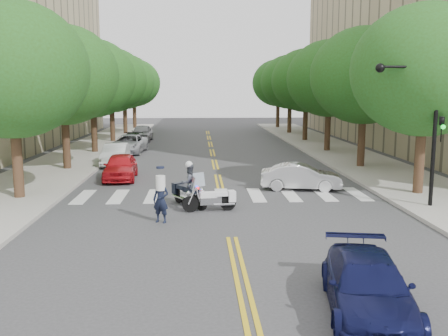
{
  "coord_description": "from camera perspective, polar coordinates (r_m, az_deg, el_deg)",
  "views": [
    {
      "loc": [
        -1.06,
        -15.54,
        4.73
      ],
      "look_at": [
        0.07,
        6.25,
        1.3
      ],
      "focal_mm": 40.0,
      "sensor_mm": 36.0,
      "label": 1
    }
  ],
  "objects": [
    {
      "name": "tree_l_1",
      "position": [
        30.55,
        -17.93,
        10.05
      ],
      "size": [
        6.4,
        6.4,
        8.45
      ],
      "color": "#382316",
      "rests_on": "ground"
    },
    {
      "name": "tree_l_5",
      "position": [
        62.03,
        -10.28,
        9.55
      ],
      "size": [
        6.4,
        6.4,
        8.45
      ],
      "color": "#382316",
      "rests_on": "ground"
    },
    {
      "name": "tree_l_2",
      "position": [
        38.34,
        -14.84,
        9.87
      ],
      "size": [
        6.4,
        6.4,
        8.45
      ],
      "color": "#382316",
      "rests_on": "ground"
    },
    {
      "name": "motorcycle_police",
      "position": [
        20.46,
        -4.08,
        -2.06
      ],
      "size": [
        1.48,
        2.06,
        1.88
      ],
      "rotation": [
        0.0,
        0.0,
        3.72
      ],
      "color": "black",
      "rests_on": "ground"
    },
    {
      "name": "officer_standing",
      "position": [
        18.02,
        -7.22,
        -3.66
      ],
      "size": [
        0.71,
        0.59,
        1.65
      ],
      "primitive_type": "imported",
      "rotation": [
        0.0,
        0.0,
        -0.39
      ],
      "color": "black",
      "rests_on": "ground"
    },
    {
      "name": "tree_r_4",
      "position": [
        54.44,
        7.57,
        9.72
      ],
      "size": [
        6.4,
        6.4,
        8.45
      ],
      "color": "#382316",
      "rests_on": "ground"
    },
    {
      "name": "traffic_signal_pole",
      "position": [
        20.98,
        21.87,
        5.54
      ],
      "size": [
        2.82,
        0.42,
        6.0
      ],
      "color": "black",
      "rests_on": "ground"
    },
    {
      "name": "parked_car_a",
      "position": [
        27.05,
        -11.74,
        0.16
      ],
      "size": [
        1.83,
        4.13,
        1.38
      ],
      "primitive_type": "imported",
      "rotation": [
        0.0,
        0.0,
        0.05
      ],
      "color": "red",
      "rests_on": "ground"
    },
    {
      "name": "sidewalk_right",
      "position": [
        39.27,
        12.66,
        1.91
      ],
      "size": [
        5.0,
        60.0,
        0.15
      ],
      "primitive_type": "cube",
      "color": "#9E9991",
      "rests_on": "ground"
    },
    {
      "name": "tree_l_3",
      "position": [
        46.2,
        -12.8,
        9.74
      ],
      "size": [
        6.4,
        6.4,
        8.45
      ],
      "color": "#382316",
      "rests_on": "ground"
    },
    {
      "name": "tree_r_3",
      "position": [
        46.6,
        9.38,
        9.83
      ],
      "size": [
        6.4,
        6.4,
        8.45
      ],
      "color": "#382316",
      "rests_on": "ground"
    },
    {
      "name": "tree_r_5",
      "position": [
        62.33,
        6.22,
        9.64
      ],
      "size": [
        6.4,
        6.4,
        8.45
      ],
      "color": "#382316",
      "rests_on": "ground"
    },
    {
      "name": "parked_car_d",
      "position": [
        40.59,
        -10.39,
        2.99
      ],
      "size": [
        2.04,
        4.45,
        1.26
      ],
      "primitive_type": "imported",
      "rotation": [
        0.0,
        0.0,
        0.06
      ],
      "color": "black",
      "rests_on": "ground"
    },
    {
      "name": "sidewalk_left",
      "position": [
        38.76,
        -15.53,
        1.71
      ],
      "size": [
        5.0,
        60.0,
        0.15
      ],
      "primitive_type": "cube",
      "color": "#9E9991",
      "rests_on": "ground"
    },
    {
      "name": "tree_r_1",
      "position": [
        31.15,
        15.73,
        10.12
      ],
      "size": [
        6.4,
        6.4,
        8.45
      ],
      "color": "#382316",
      "rests_on": "ground"
    },
    {
      "name": "tree_l_0",
      "position": [
        22.9,
        -23.12,
        10.3
      ],
      "size": [
        6.4,
        6.4,
        8.45
      ],
      "color": "#382316",
      "rests_on": "ground"
    },
    {
      "name": "sedan_blue",
      "position": [
        11.24,
        16.11,
        -12.89
      ],
      "size": [
        2.4,
        4.46,
        1.23
      ],
      "primitive_type": "imported",
      "rotation": [
        0.0,
        0.0,
        -0.17
      ],
      "color": "#0E113B",
      "rests_on": "ground"
    },
    {
      "name": "tree_l_4",
      "position": [
        54.1,
        -11.36,
        9.63
      ],
      "size": [
        6.4,
        6.4,
        8.45
      ],
      "color": "#382316",
      "rests_on": "ground"
    },
    {
      "name": "parked_car_c",
      "position": [
        38.25,
        -10.84,
        2.71
      ],
      "size": [
        2.66,
        5.13,
        1.38
      ],
      "primitive_type": "imported",
      "rotation": [
        0.0,
        0.0,
        -0.07
      ],
      "color": "#AEAFB6",
      "rests_on": "ground"
    },
    {
      "name": "parked_car_b",
      "position": [
        32.28,
        -12.29,
        1.52
      ],
      "size": [
        1.54,
        4.16,
        1.36
      ],
      "primitive_type": "imported",
      "rotation": [
        0.0,
        0.0,
        0.03
      ],
      "color": "silver",
      "rests_on": "ground"
    },
    {
      "name": "ground",
      "position": [
        16.28,
        0.89,
        -7.96
      ],
      "size": [
        140.0,
        140.0,
        0.0
      ],
      "primitive_type": "plane",
      "color": "#38383A",
      "rests_on": "ground"
    },
    {
      "name": "convertible",
      "position": [
        24.05,
        8.81,
        -0.99
      ],
      "size": [
        3.97,
        1.94,
        1.25
      ],
      "primitive_type": "imported",
      "rotation": [
        0.0,
        0.0,
        1.4
      ],
      "color": "silver",
      "rests_on": "ground"
    },
    {
      "name": "tree_r_2",
      "position": [
        38.82,
        11.93,
        9.96
      ],
      "size": [
        6.4,
        6.4,
        8.45
      ],
      "color": "#382316",
      "rests_on": "ground"
    },
    {
      "name": "parked_car_e",
      "position": [
        47.2,
        -9.36,
        3.98
      ],
      "size": [
        1.86,
        4.46,
        1.51
      ],
      "primitive_type": "imported",
      "rotation": [
        0.0,
        0.0,
        -0.02
      ],
      "color": "gray",
      "rests_on": "ground"
    },
    {
      "name": "motorcycle_parked",
      "position": [
        19.65,
        -1.14,
        -3.55
      ],
      "size": [
        2.15,
        0.73,
        1.39
      ],
      "rotation": [
        0.0,
        0.0,
        1.74
      ],
      "color": "black",
      "rests_on": "ground"
    },
    {
      "name": "tree_r_0",
      "position": [
        23.7,
        21.98,
        10.29
      ],
      "size": [
        6.4,
        6.4,
        8.45
      ],
      "color": "#382316",
      "rests_on": "ground"
    }
  ]
}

